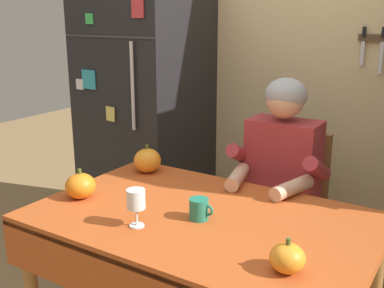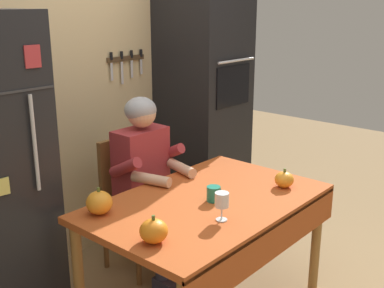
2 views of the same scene
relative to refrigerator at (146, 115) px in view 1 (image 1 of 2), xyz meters
The scene contains 10 objects.
back_wall_assembly 1.15m from the refrigerator, 21.31° to the left, with size 3.70×0.13×2.60m.
refrigerator is the anchor object (origin of this frame).
dining_table 1.32m from the refrigerator, 42.91° to the right, with size 1.40×0.90×0.74m.
chair_behind_person 1.12m from the refrigerator, ahead, with size 0.40×0.40×0.93m.
seated_person 1.09m from the refrigerator, 14.98° to the right, with size 0.47×0.55×1.25m.
coffee_mug 1.32m from the refrigerator, 43.19° to the right, with size 0.11×0.08×0.09m.
wine_glass 1.35m from the refrigerator, 54.16° to the right, with size 0.07×0.07×0.15m.
pumpkin_large 1.07m from the refrigerator, 68.67° to the right, with size 0.14×0.14×0.14m.
pumpkin_medium 0.70m from the refrigerator, 52.20° to the right, with size 0.14×0.14×0.15m.
pumpkin_small 1.79m from the refrigerator, 37.80° to the right, with size 0.12×0.12×0.12m.
Camera 1 is at (0.92, -1.44, 1.55)m, focal length 43.91 mm.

